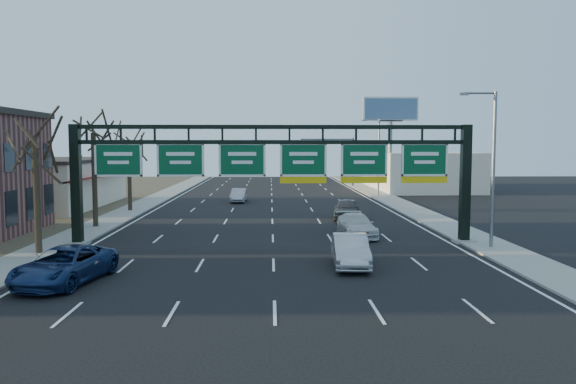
{
  "coord_description": "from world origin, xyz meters",
  "views": [
    {
      "loc": [
        -0.14,
        -25.65,
        5.98
      ],
      "look_at": [
        0.9,
        7.42,
        3.2
      ],
      "focal_mm": 35.0,
      "sensor_mm": 36.0,
      "label": 1
    }
  ],
  "objects_px": {
    "car_blue_suv": "(65,265)",
    "sign_gantry": "(275,168)",
    "car_white_wagon": "(356,225)",
    "car_silver_sedan": "(350,251)"
  },
  "relations": [
    {
      "from": "sign_gantry",
      "to": "car_white_wagon",
      "type": "distance_m",
      "value": 7.04
    },
    {
      "from": "car_silver_sedan",
      "to": "car_white_wagon",
      "type": "distance_m",
      "value": 9.11
    },
    {
      "from": "sign_gantry",
      "to": "car_silver_sedan",
      "type": "xyz_separation_m",
      "value": [
        3.63,
        -6.43,
        -3.85
      ]
    },
    {
      "from": "car_blue_suv",
      "to": "car_white_wagon",
      "type": "xyz_separation_m",
      "value": [
        14.51,
        11.98,
        -0.05
      ]
    },
    {
      "from": "car_white_wagon",
      "to": "car_blue_suv",
      "type": "bearing_deg",
      "value": -144.78
    },
    {
      "from": "sign_gantry",
      "to": "car_white_wagon",
      "type": "bearing_deg",
      "value": 25.51
    },
    {
      "from": "sign_gantry",
      "to": "car_white_wagon",
      "type": "height_order",
      "value": "sign_gantry"
    },
    {
      "from": "car_blue_suv",
      "to": "car_white_wagon",
      "type": "bearing_deg",
      "value": 50.57
    },
    {
      "from": "car_white_wagon",
      "to": "car_silver_sedan",
      "type": "bearing_deg",
      "value": -104.82
    },
    {
      "from": "car_blue_suv",
      "to": "sign_gantry",
      "type": "bearing_deg",
      "value": 56.75
    }
  ]
}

